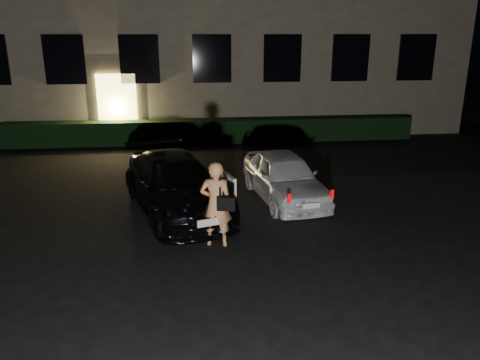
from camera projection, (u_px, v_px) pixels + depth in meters
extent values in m
plane|color=black|center=(251.00, 287.00, 7.54)|extent=(80.00, 80.00, 0.00)
cube|color=#FFDE71|center=(118.00, 109.00, 17.16)|extent=(1.40, 0.10, 2.50)
cube|color=black|center=(65.00, 60.00, 16.45)|extent=(1.40, 0.10, 1.70)
cube|color=black|center=(139.00, 59.00, 16.73)|extent=(1.40, 0.10, 1.70)
cube|color=black|center=(212.00, 59.00, 17.00)|extent=(1.40, 0.10, 1.70)
cube|color=black|center=(282.00, 58.00, 17.27)|extent=(1.40, 0.10, 1.70)
cube|color=black|center=(350.00, 58.00, 17.54)|extent=(1.40, 0.10, 1.70)
cube|color=black|center=(416.00, 58.00, 17.82)|extent=(1.40, 0.10, 1.70)
cube|color=black|center=(214.00, 131.00, 17.36)|extent=(15.00, 0.70, 0.85)
imported|color=black|center=(176.00, 184.00, 10.63)|extent=(2.94, 4.63, 1.25)
cube|color=white|center=(227.00, 183.00, 10.25)|extent=(0.34, 0.88, 0.42)
cube|color=silver|center=(209.00, 222.00, 8.70)|extent=(0.45, 0.17, 0.14)
imported|color=white|center=(284.00, 177.00, 11.33)|extent=(1.87, 3.59, 1.17)
cube|color=red|center=(289.00, 198.00, 9.69)|extent=(0.08, 0.05, 0.19)
cube|color=red|center=(332.00, 194.00, 9.93)|extent=(0.08, 0.05, 0.19)
cube|color=silver|center=(311.00, 206.00, 9.83)|extent=(0.39, 0.09, 0.11)
imported|color=tan|center=(216.00, 204.00, 8.81)|extent=(0.67, 0.50, 1.66)
cube|color=black|center=(226.00, 203.00, 8.67)|extent=(0.36, 0.21, 0.26)
cube|color=black|center=(220.00, 183.00, 8.60)|extent=(0.05, 0.06, 0.52)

